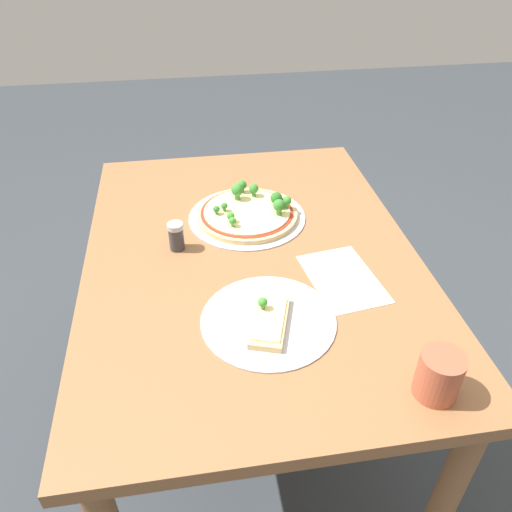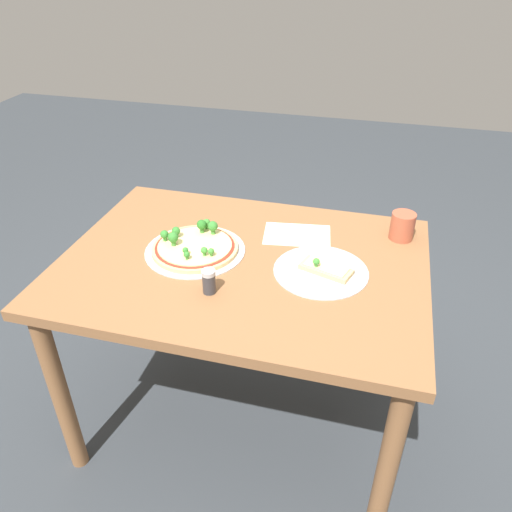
{
  "view_description": "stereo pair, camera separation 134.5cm",
  "coord_description": "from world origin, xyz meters",
  "px_view_note": "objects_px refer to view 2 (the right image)",
  "views": [
    {
      "loc": [
        -1.05,
        0.15,
        1.54
      ],
      "look_at": [
        -0.04,
        -0.01,
        0.78
      ],
      "focal_mm": 35.0,
      "sensor_mm": 36.0,
      "label": 1
    },
    {
      "loc": [
        -0.39,
        1.32,
        1.67
      ],
      "look_at": [
        -0.04,
        -0.01,
        0.78
      ],
      "focal_mm": 35.0,
      "sensor_mm": 36.0,
      "label": 2
    }
  ],
  "objects_px": {
    "dining_table": "(243,285)",
    "condiment_shaker": "(209,281)",
    "drinking_cup": "(402,226)",
    "pizza_tray_whole": "(195,247)",
    "pizza_tray_slice": "(323,270)"
  },
  "relations": [
    {
      "from": "drinking_cup",
      "to": "dining_table",
      "type": "bearing_deg",
      "value": 29.18
    },
    {
      "from": "pizza_tray_whole",
      "to": "pizza_tray_slice",
      "type": "height_order",
      "value": "pizza_tray_whole"
    },
    {
      "from": "dining_table",
      "to": "pizza_tray_slice",
      "type": "height_order",
      "value": "pizza_tray_slice"
    },
    {
      "from": "pizza_tray_slice",
      "to": "drinking_cup",
      "type": "height_order",
      "value": "drinking_cup"
    },
    {
      "from": "dining_table",
      "to": "condiment_shaker",
      "type": "relative_size",
      "value": 15.3
    },
    {
      "from": "dining_table",
      "to": "pizza_tray_whole",
      "type": "relative_size",
      "value": 3.52
    },
    {
      "from": "pizza_tray_slice",
      "to": "condiment_shaker",
      "type": "height_order",
      "value": "condiment_shaker"
    },
    {
      "from": "dining_table",
      "to": "pizza_tray_whole",
      "type": "distance_m",
      "value": 0.21
    },
    {
      "from": "pizza_tray_whole",
      "to": "pizza_tray_slice",
      "type": "bearing_deg",
      "value": 177.66
    },
    {
      "from": "pizza_tray_slice",
      "to": "drinking_cup",
      "type": "bearing_deg",
      "value": -129.94
    },
    {
      "from": "pizza_tray_slice",
      "to": "drinking_cup",
      "type": "distance_m",
      "value": 0.37
    },
    {
      "from": "condiment_shaker",
      "to": "pizza_tray_slice",
      "type": "bearing_deg",
      "value": -148.71
    },
    {
      "from": "pizza_tray_whole",
      "to": "pizza_tray_slice",
      "type": "relative_size",
      "value": 1.12
    },
    {
      "from": "dining_table",
      "to": "condiment_shaker",
      "type": "height_order",
      "value": "condiment_shaker"
    },
    {
      "from": "pizza_tray_slice",
      "to": "drinking_cup",
      "type": "xyz_separation_m",
      "value": [
        -0.24,
        -0.28,
        0.04
      ]
    }
  ]
}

